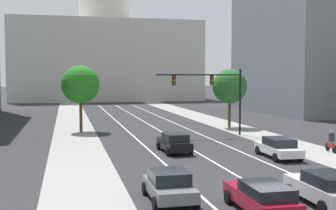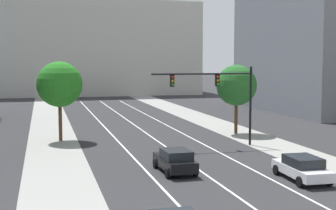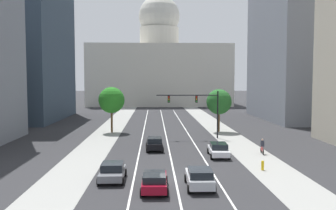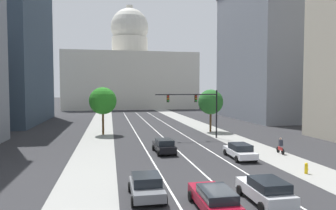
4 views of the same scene
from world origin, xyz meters
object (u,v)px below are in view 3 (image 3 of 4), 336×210
Objects in this scene: car_black at (154,143)px; street_tree_mid_right at (219,102)px; car_white at (218,149)px; traffic_signal_mast at (198,105)px; capitol_building at (159,68)px; fire_hydrant at (263,165)px; cyclist at (262,146)px; street_tree_near_left at (112,100)px; car_gray at (112,171)px; car_silver at (200,177)px; car_crimson at (154,181)px.

car_black is 18.29m from street_tree_mid_right.
car_white is 0.54× the size of traffic_signal_mast.
traffic_signal_mast is 1.28× the size of street_tree_mid_right.
fire_hydrant is at bearing -84.79° from capitol_building.
car_white is (5.18, -83.57, -11.28)m from capitol_building.
street_tree_mid_right is (8.51, -65.07, -7.27)m from capitol_building.
cyclist is at bearing -84.11° from street_tree_mid_right.
traffic_signal_mast is 14.31m from street_tree_near_left.
cyclist reaches higher than car_white.
car_gray is 0.91× the size of car_black.
car_silver is 0.64× the size of street_tree_mid_right.
car_silver is 4.77× the size of fire_hydrant.
capitol_building is at bearing -0.08° from car_crimson.
fire_hydrant is at bearing -58.82° from car_crimson.
car_white is at bearing -53.73° from street_tree_near_left.
car_silver is at bearing -168.99° from car_black.
car_black is 16.66m from street_tree_near_left.
car_gray is (-5.18, -92.52, -11.29)m from capitol_building.
car_gray is at bearing -114.44° from traffic_signal_mast.
traffic_signal_mast is 19.13m from fire_hydrant.
car_black is 0.50× the size of traffic_signal_mast.
traffic_signal_mast is at bearing 101.59° from fire_hydrant.
cyclist is (10.29, -82.42, -11.20)m from capitol_building.
capitol_building is 83.81m from cyclist.
car_white is at bearing 107.25° from cyclist.
car_white reaches higher than car_crimson.
car_black is 2.56× the size of cyclist.
car_black is 0.62× the size of street_tree_near_left.
car_black is at bearing -126.45° from traffic_signal_mast.
car_silver is at bearing -102.85° from street_tree_mid_right.
traffic_signal_mast is (6.16, 24.02, 4.04)m from car_crimson.
car_white is 2.73× the size of cyclist.
street_tree_near_left is at bearing 19.51° from car_silver.
car_crimson is at bearing 178.13° from car_black.
car_black is 0.94× the size of car_crimson.
street_tree_mid_right is 0.95× the size of street_tree_near_left.
cyclist is (12.02, 12.97, 0.09)m from car_crimson.
street_tree_mid_right is (-1.79, 17.35, 3.93)m from cyclist.
street_tree_mid_right is at bearing 57.12° from traffic_signal_mast.
car_crimson is 13.69m from car_white.
car_crimson is at bearing -104.39° from traffic_signal_mast.
car_white is (10.36, 8.96, 0.01)m from car_gray.
cyclist is at bearing -41.87° from car_crimson.
cyclist is 17.88m from street_tree_mid_right.
street_tree_mid_right reaches higher than traffic_signal_mast.
car_silver reaches higher than car_crimson.
car_white is 23.36m from street_tree_near_left.
street_tree_near_left reaches higher than car_crimson.
cyclist is at bearing -82.88° from capitol_building.
car_gray is at bearing 72.40° from car_silver.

